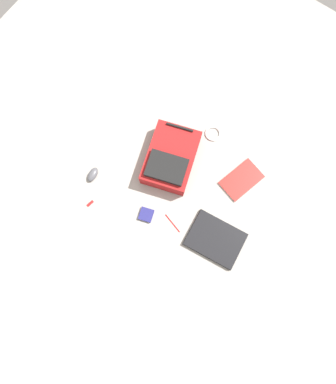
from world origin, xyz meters
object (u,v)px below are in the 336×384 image
object	(u,v)px
pen_black	(172,223)
book_manual	(242,180)
usb_stick	(90,203)
earbud_pouch	(146,215)
computer_mouse	(93,175)
backpack	(171,159)
cable_coil	(213,133)
laptop	(215,239)

from	to	relation	value
pen_black	book_manual	bearing A→B (deg)	67.63
pen_black	usb_stick	size ratio (longest dim) A/B	2.88
book_manual	usb_stick	xyz separation A→B (m)	(-0.74, -0.73, -0.00)
book_manual	usb_stick	size ratio (longest dim) A/B	5.98
book_manual	earbud_pouch	distance (m)	0.69
book_manual	computer_mouse	bearing A→B (deg)	-146.44
earbud_pouch	usb_stick	bearing A→B (deg)	-156.00
backpack	earbud_pouch	world-z (taller)	backpack
book_manual	pen_black	size ratio (longest dim) A/B	2.08
computer_mouse	cable_coil	world-z (taller)	computer_mouse
laptop	book_manual	world-z (taller)	laptop
pen_black	earbud_pouch	world-z (taller)	earbud_pouch
laptop	usb_stick	size ratio (longest dim) A/B	7.34
backpack	laptop	bearing A→B (deg)	-25.72
backpack	computer_mouse	xyz separation A→B (m)	(-0.38, -0.39, -0.05)
laptop	cable_coil	world-z (taller)	laptop
computer_mouse	cable_coil	xyz separation A→B (m)	(0.50, 0.73, -0.01)
cable_coil	pen_black	size ratio (longest dim) A/B	0.76
laptop	cable_coil	xyz separation A→B (m)	(-0.42, 0.61, -0.01)
laptop	earbud_pouch	size ratio (longest dim) A/B	4.37
laptop	cable_coil	bearing A→B (deg)	124.94
backpack	cable_coil	world-z (taller)	backpack
pen_black	earbud_pouch	bearing A→B (deg)	-162.47
pen_black	computer_mouse	bearing A→B (deg)	-175.89
earbud_pouch	computer_mouse	bearing A→B (deg)	178.77
laptop	usb_stick	world-z (taller)	laptop
computer_mouse	pen_black	distance (m)	0.64
usb_stick	backpack	bearing A→B (deg)	63.86
backpack	book_manual	distance (m)	0.51
computer_mouse	earbud_pouch	size ratio (longest dim) A/B	1.20
backpack	computer_mouse	bearing A→B (deg)	-134.23
computer_mouse	earbud_pouch	xyz separation A→B (m)	(0.46, -0.01, -0.01)
pen_black	usb_stick	distance (m)	0.57
computer_mouse	usb_stick	bearing A→B (deg)	-67.60
backpack	pen_black	distance (m)	0.43
pen_black	earbud_pouch	size ratio (longest dim) A/B	1.71
cable_coil	usb_stick	bearing A→B (deg)	-113.82
cable_coil	earbud_pouch	xyz separation A→B (m)	(-0.04, -0.74, 0.00)
book_manual	backpack	bearing A→B (deg)	-159.58
laptop	earbud_pouch	world-z (taller)	laptop
backpack	earbud_pouch	xyz separation A→B (m)	(0.08, -0.40, -0.06)
book_manual	earbud_pouch	size ratio (longest dim) A/B	3.56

